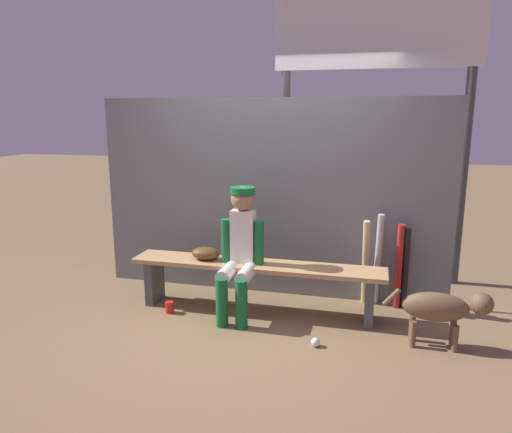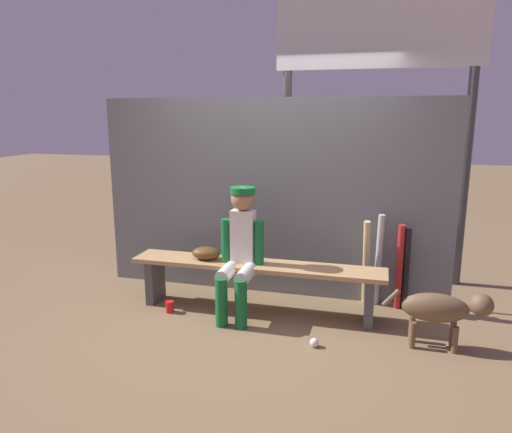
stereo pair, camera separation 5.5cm
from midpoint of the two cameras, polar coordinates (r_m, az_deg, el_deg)
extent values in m
plane|color=brown|center=(4.64, -0.35, -11.35)|extent=(30.00, 30.00, 0.00)
cube|color=slate|center=(4.86, 1.26, 2.19)|extent=(3.62, 0.03, 2.02)
cube|color=tan|center=(4.48, -0.35, -5.89)|extent=(2.41, 0.36, 0.04)
cube|color=#4C4C51|center=(4.91, -12.42, -7.50)|extent=(0.08, 0.29, 0.44)
cube|color=#4C4C51|center=(4.43, 13.14, -9.76)|extent=(0.08, 0.29, 0.44)
cube|color=silver|center=(4.43, -1.94, -2.44)|extent=(0.22, 0.13, 0.50)
sphere|color=#9E7051|center=(4.35, -1.97, 2.16)|extent=(0.22, 0.22, 0.22)
cylinder|color=#14662D|center=(4.34, -1.98, 3.16)|extent=(0.23, 0.23, 0.06)
cylinder|color=silver|center=(4.37, -3.75, -6.66)|extent=(0.13, 0.38, 0.13)
cylinder|color=#14662D|center=(4.28, -4.50, -10.28)|extent=(0.11, 0.11, 0.44)
cylinder|color=#14662D|center=(4.47, -3.97, -2.99)|extent=(0.09, 0.09, 0.43)
cylinder|color=silver|center=(4.32, -1.46, -6.86)|extent=(0.13, 0.38, 0.13)
cylinder|color=#14662D|center=(4.23, -2.15, -10.53)|extent=(0.11, 0.11, 0.44)
cylinder|color=#14662D|center=(4.39, 0.01, -3.26)|extent=(0.09, 0.09, 0.43)
ellipsoid|color=#593819|center=(4.60, -6.39, -4.43)|extent=(0.28, 0.20, 0.12)
cylinder|color=tan|center=(4.76, 12.71, -5.42)|extent=(0.08, 0.23, 0.88)
cylinder|color=#B7B7BC|center=(4.78, 14.15, -5.07)|extent=(0.09, 0.16, 0.93)
cylinder|color=#B22323|center=(4.74, 16.48, -5.83)|extent=(0.07, 0.15, 0.86)
cylinder|color=black|center=(4.77, 17.21, -5.96)|extent=(0.08, 0.16, 0.82)
sphere|color=white|center=(4.02, 6.76, -14.80)|extent=(0.07, 0.07, 0.07)
cylinder|color=red|center=(4.67, -10.69, -10.67)|extent=(0.08, 0.08, 0.11)
cylinder|color=#1E47AD|center=(4.52, -1.97, -4.71)|extent=(0.08, 0.08, 0.11)
cylinder|color=#3F3F42|center=(5.58, 3.21, 5.10)|extent=(0.10, 0.10, 2.33)
cylinder|color=#3F3F42|center=(5.55, 23.32, 4.07)|extent=(0.10, 0.10, 2.33)
cube|color=white|center=(5.50, 14.10, 21.04)|extent=(2.18, 0.08, 0.80)
ellipsoid|color=brown|center=(4.13, 20.40, -10.15)|extent=(0.52, 0.20, 0.24)
sphere|color=brown|center=(4.16, 25.18, -9.50)|extent=(0.18, 0.18, 0.18)
cylinder|color=brown|center=(4.08, 15.65, -9.32)|extent=(0.15, 0.04, 0.16)
cylinder|color=brown|center=(4.29, 22.26, -12.76)|extent=(0.05, 0.05, 0.22)
cylinder|color=brown|center=(4.18, 22.48, -13.44)|extent=(0.05, 0.05, 0.22)
cylinder|color=brown|center=(4.26, 17.89, -12.64)|extent=(0.05, 0.05, 0.22)
cylinder|color=brown|center=(4.15, 17.99, -13.33)|extent=(0.05, 0.05, 0.22)
camera|label=1|loc=(0.03, -90.36, -0.08)|focal=33.23mm
camera|label=2|loc=(0.03, 89.64, 0.08)|focal=33.23mm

